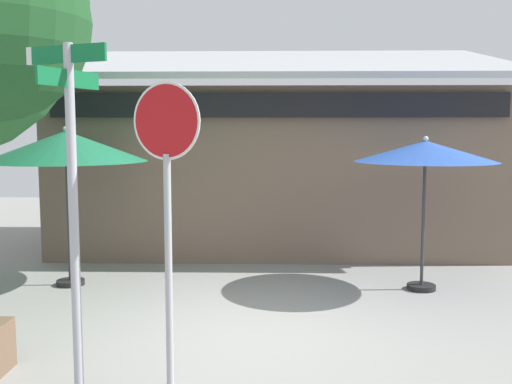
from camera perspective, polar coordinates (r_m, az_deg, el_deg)
The scene contains 6 objects.
ground_plane at distance 7.46m, azimuth -1.34°, elevation -13.72°, with size 28.00×28.00×0.10m, color gray.
cafe_building at distance 12.65m, azimuth 1.98°, elevation 2.74°, with size 9.25×4.67×4.40m.
street_sign_post at distance 5.70m, azimuth -17.41°, elevation 0.68°, with size 0.84×0.78×3.26m.
stop_sign at distance 5.54m, azimuth -8.62°, elevation 1.13°, with size 0.67×0.30×2.92m.
patio_umbrella_forest_green_left at distance 9.65m, azimuth -17.97°, elevation 4.17°, with size 2.52×2.52×2.52m.
patio_umbrella_royal_blue_center at distance 9.27m, azimuth 16.11°, elevation 3.66°, with size 2.16×2.16×2.38m.
Camera 1 is at (0.35, -7.01, 2.49)m, focal length 41.22 mm.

